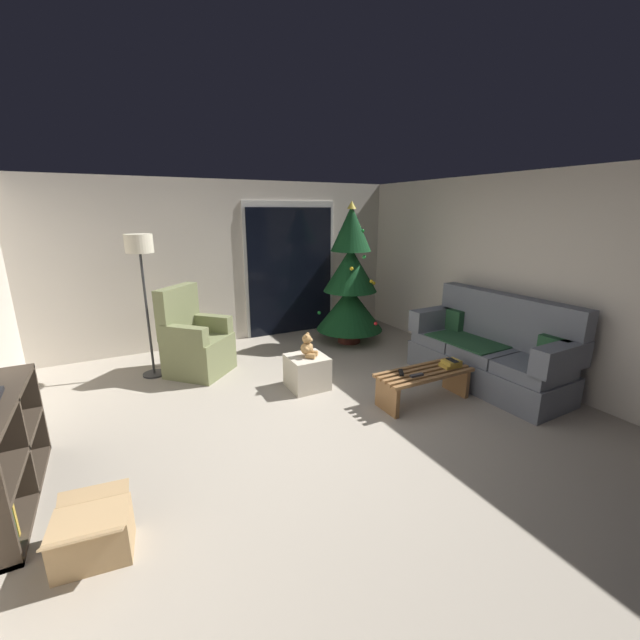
# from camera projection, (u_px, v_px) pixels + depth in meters

# --- Properties ---
(ground_plane) EXTENTS (7.00, 7.00, 0.00)m
(ground_plane) POSITION_uv_depth(u_px,v_px,m) (317.00, 424.00, 3.96)
(ground_plane) COLOR #9E9384
(wall_back) EXTENTS (5.72, 0.12, 2.50)m
(wall_back) POSITION_uv_depth(u_px,v_px,m) (228.00, 263.00, 6.24)
(wall_back) COLOR beige
(wall_back) RESTS_ON ground
(wall_right) EXTENTS (0.12, 6.00, 2.50)m
(wall_right) POSITION_uv_depth(u_px,v_px,m) (523.00, 278.00, 4.89)
(wall_right) COLOR beige
(wall_right) RESTS_ON ground
(patio_door_frame) EXTENTS (1.60, 0.02, 2.20)m
(patio_door_frame) POSITION_uv_depth(u_px,v_px,m) (291.00, 269.00, 6.68)
(patio_door_frame) COLOR silver
(patio_door_frame) RESTS_ON ground
(patio_door_glass) EXTENTS (1.50, 0.02, 2.10)m
(patio_door_glass) POSITION_uv_depth(u_px,v_px,m) (291.00, 272.00, 6.67)
(patio_door_glass) COLOR black
(patio_door_glass) RESTS_ON ground
(couch) EXTENTS (0.84, 1.96, 1.08)m
(couch) POSITION_uv_depth(u_px,v_px,m) (490.00, 351.00, 4.81)
(couch) COLOR slate
(couch) RESTS_ON ground
(coffee_table) EXTENTS (1.10, 0.40, 0.36)m
(coffee_table) POSITION_uv_depth(u_px,v_px,m) (424.00, 381.00, 4.35)
(coffee_table) COLOR olive
(coffee_table) RESTS_ON ground
(remote_graphite) EXTENTS (0.16, 0.05, 0.02)m
(remote_graphite) POSITION_uv_depth(u_px,v_px,m) (417.00, 375.00, 4.18)
(remote_graphite) COLOR #333338
(remote_graphite) RESTS_ON coffee_table
(remote_black) EXTENTS (0.12, 0.16, 0.02)m
(remote_black) POSITION_uv_depth(u_px,v_px,m) (401.00, 373.00, 4.25)
(remote_black) COLOR black
(remote_black) RESTS_ON coffee_table
(book_stack) EXTENTS (0.22, 0.17, 0.08)m
(book_stack) POSITION_uv_depth(u_px,v_px,m) (451.00, 364.00, 4.43)
(book_stack) COLOR #B79333
(book_stack) RESTS_ON coffee_table
(cell_phone) EXTENTS (0.08, 0.15, 0.01)m
(cell_phone) POSITION_uv_depth(u_px,v_px,m) (452.00, 360.00, 4.40)
(cell_phone) COLOR black
(cell_phone) RESTS_ON book_stack
(christmas_tree) EXTENTS (1.05, 1.05, 2.19)m
(christmas_tree) POSITION_uv_depth(u_px,v_px,m) (350.00, 283.00, 6.16)
(christmas_tree) COLOR #4C1E19
(christmas_tree) RESTS_ON ground
(armchair) EXTENTS (0.97, 0.97, 1.13)m
(armchair) POSITION_uv_depth(u_px,v_px,m) (195.00, 343.00, 5.11)
(armchair) COLOR olive
(armchair) RESTS_ON ground
(floor_lamp) EXTENTS (0.32, 0.32, 1.78)m
(floor_lamp) POSITION_uv_depth(u_px,v_px,m) (141.00, 258.00, 4.73)
(floor_lamp) COLOR #2D2D30
(floor_lamp) RESTS_ON ground
(ottoman) EXTENTS (0.44, 0.44, 0.39)m
(ottoman) POSITION_uv_depth(u_px,v_px,m) (307.00, 372.00, 4.72)
(ottoman) COLOR beige
(ottoman) RESTS_ON ground
(teddy_bear_honey) EXTENTS (0.21, 0.21, 0.29)m
(teddy_bear_honey) POSITION_uv_depth(u_px,v_px,m) (308.00, 347.00, 4.63)
(teddy_bear_honey) COLOR tan
(teddy_bear_honey) RESTS_ON ottoman
(cardboard_box_open_near_shelf) EXTENTS (0.46, 0.52, 0.34)m
(cardboard_box_open_near_shelf) POSITION_uv_depth(u_px,v_px,m) (93.00, 536.00, 2.40)
(cardboard_box_open_near_shelf) COLOR tan
(cardboard_box_open_near_shelf) RESTS_ON ground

